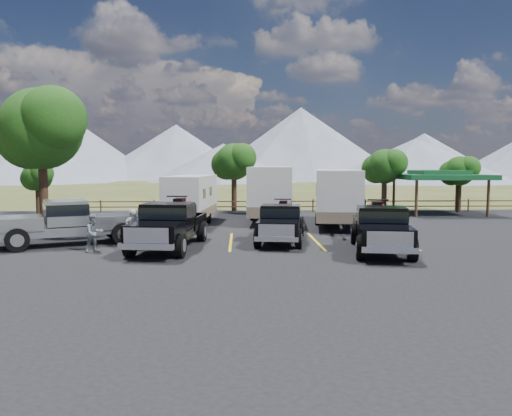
{
  "coord_description": "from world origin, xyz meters",
  "views": [
    {
      "loc": [
        -1.58,
        -19.1,
        3.64
      ],
      "look_at": [
        -0.81,
        4.2,
        1.6
      ],
      "focal_mm": 35.0,
      "sensor_mm": 36.0,
      "label": 1
    }
  ],
  "objects_px": {
    "rig_right": "(381,227)",
    "person_b": "(94,233)",
    "rig_left": "(170,224)",
    "trailer_right": "(337,197)",
    "pickup_silver": "(70,221)",
    "trailer_left": "(191,199)",
    "rig_center": "(281,222)",
    "trailer_center": "(271,193)",
    "tree_big_nw": "(41,129)",
    "person_a": "(133,229)",
    "pavilion": "(439,176)"
  },
  "relations": [
    {
      "from": "trailer_center",
      "to": "person_a",
      "type": "bearing_deg",
      "value": -117.53
    },
    {
      "from": "trailer_left",
      "to": "rig_left",
      "type": "bearing_deg",
      "value": -84.95
    },
    {
      "from": "tree_big_nw",
      "to": "person_a",
      "type": "distance_m",
      "value": 10.49
    },
    {
      "from": "tree_big_nw",
      "to": "person_a",
      "type": "xyz_separation_m",
      "value": [
        6.39,
        -6.85,
        -4.7
      ]
    },
    {
      "from": "pavilion",
      "to": "trailer_right",
      "type": "distance_m",
      "value": 11.43
    },
    {
      "from": "tree_big_nw",
      "to": "rig_left",
      "type": "height_order",
      "value": "tree_big_nw"
    },
    {
      "from": "trailer_center",
      "to": "pavilion",
      "type": "bearing_deg",
      "value": 24.67
    },
    {
      "from": "pavilion",
      "to": "rig_left",
      "type": "height_order",
      "value": "pavilion"
    },
    {
      "from": "rig_left",
      "to": "trailer_right",
      "type": "xyz_separation_m",
      "value": [
        8.73,
        7.52,
        0.67
      ]
    },
    {
      "from": "rig_right",
      "to": "person_a",
      "type": "relative_size",
      "value": 3.79
    },
    {
      "from": "trailer_left",
      "to": "trailer_center",
      "type": "relative_size",
      "value": 0.85
    },
    {
      "from": "rig_center",
      "to": "trailer_center",
      "type": "xyz_separation_m",
      "value": [
        0.05,
        8.4,
        0.88
      ]
    },
    {
      "from": "person_a",
      "to": "rig_right",
      "type": "bearing_deg",
      "value": 166.04
    },
    {
      "from": "rig_left",
      "to": "trailer_right",
      "type": "relative_size",
      "value": 0.71
    },
    {
      "from": "trailer_left",
      "to": "trailer_right",
      "type": "bearing_deg",
      "value": -3.07
    },
    {
      "from": "trailer_center",
      "to": "person_a",
      "type": "relative_size",
      "value": 5.83
    },
    {
      "from": "tree_big_nw",
      "to": "rig_right",
      "type": "bearing_deg",
      "value": -24.71
    },
    {
      "from": "rig_right",
      "to": "person_b",
      "type": "distance_m",
      "value": 11.87
    },
    {
      "from": "pickup_silver",
      "to": "person_b",
      "type": "xyz_separation_m",
      "value": [
        1.62,
        -1.95,
        -0.26
      ]
    },
    {
      "from": "pickup_silver",
      "to": "person_b",
      "type": "height_order",
      "value": "pickup_silver"
    },
    {
      "from": "trailer_left",
      "to": "trailer_center",
      "type": "distance_m",
      "value": 5.1
    },
    {
      "from": "rig_right",
      "to": "trailer_left",
      "type": "relative_size",
      "value": 0.77
    },
    {
      "from": "rig_right",
      "to": "trailer_right",
      "type": "bearing_deg",
      "value": 100.78
    },
    {
      "from": "trailer_left",
      "to": "pickup_silver",
      "type": "height_order",
      "value": "trailer_left"
    },
    {
      "from": "person_b",
      "to": "trailer_right",
      "type": "bearing_deg",
      "value": -6.29
    },
    {
      "from": "person_b",
      "to": "pickup_silver",
      "type": "bearing_deg",
      "value": 87.9
    },
    {
      "from": "rig_center",
      "to": "trailer_center",
      "type": "bearing_deg",
      "value": 98.38
    },
    {
      "from": "pavilion",
      "to": "rig_left",
      "type": "xyz_separation_m",
      "value": [
        -17.6,
        -14.66,
        -1.7
      ]
    },
    {
      "from": "tree_big_nw",
      "to": "rig_right",
      "type": "height_order",
      "value": "tree_big_nw"
    },
    {
      "from": "trailer_center",
      "to": "rig_left",
      "type": "bearing_deg",
      "value": -111.33
    },
    {
      "from": "trailer_center",
      "to": "rig_right",
      "type": "bearing_deg",
      "value": -66.03
    },
    {
      "from": "pavilion",
      "to": "trailer_left",
      "type": "height_order",
      "value": "pavilion"
    },
    {
      "from": "tree_big_nw",
      "to": "trailer_right",
      "type": "bearing_deg",
      "value": 2.85
    },
    {
      "from": "person_b",
      "to": "trailer_left",
      "type": "bearing_deg",
      "value": 30.55
    },
    {
      "from": "trailer_center",
      "to": "pickup_silver",
      "type": "distance_m",
      "value": 13.24
    },
    {
      "from": "rig_left",
      "to": "rig_right",
      "type": "distance_m",
      "value": 8.94
    },
    {
      "from": "tree_big_nw",
      "to": "rig_center",
      "type": "relative_size",
      "value": 1.31
    },
    {
      "from": "pavilion",
      "to": "trailer_left",
      "type": "xyz_separation_m",
      "value": [
        -17.51,
        -5.82,
        -1.22
      ]
    },
    {
      "from": "trailer_right",
      "to": "person_b",
      "type": "bearing_deg",
      "value": -135.7
    },
    {
      "from": "tree_big_nw",
      "to": "trailer_right",
      "type": "relative_size",
      "value": 0.82
    },
    {
      "from": "trailer_left",
      "to": "pickup_silver",
      "type": "relative_size",
      "value": 1.21
    },
    {
      "from": "pickup_silver",
      "to": "trailer_left",
      "type": "bearing_deg",
      "value": 124.09
    },
    {
      "from": "tree_big_nw",
      "to": "person_b",
      "type": "xyz_separation_m",
      "value": [
        4.96,
        -7.56,
        -4.78
      ]
    },
    {
      "from": "tree_big_nw",
      "to": "person_b",
      "type": "distance_m",
      "value": 10.22
    },
    {
      "from": "person_b",
      "to": "rig_right",
      "type": "bearing_deg",
      "value": -42.75
    },
    {
      "from": "person_b",
      "to": "rig_left",
      "type": "bearing_deg",
      "value": -25.65
    },
    {
      "from": "tree_big_nw",
      "to": "pavilion",
      "type": "distance_m",
      "value": 26.91
    },
    {
      "from": "person_a",
      "to": "pickup_silver",
      "type": "bearing_deg",
      "value": -31.29
    },
    {
      "from": "person_b",
      "to": "person_a",
      "type": "bearing_deg",
      "value": -15.72
    },
    {
      "from": "tree_big_nw",
      "to": "trailer_center",
      "type": "height_order",
      "value": "tree_big_nw"
    }
  ]
}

